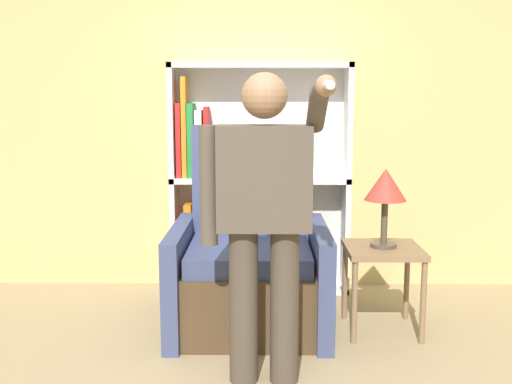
{
  "coord_description": "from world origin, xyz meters",
  "views": [
    {
      "loc": [
        0.04,
        -2.64,
        1.48
      ],
      "look_at": [
        0.0,
        0.7,
        0.95
      ],
      "focal_mm": 42.0,
      "sensor_mm": 36.0,
      "label": 1
    }
  ],
  "objects_px": {
    "bookcase": "(239,187)",
    "person_standing": "(264,208)",
    "armchair": "(250,266)",
    "table_lamp": "(385,188)",
    "side_table": "(383,260)"
  },
  "relations": [
    {
      "from": "armchair",
      "to": "table_lamp",
      "type": "relative_size",
      "value": 2.6
    },
    {
      "from": "bookcase",
      "to": "armchair",
      "type": "relative_size",
      "value": 1.34
    },
    {
      "from": "person_standing",
      "to": "armchair",
      "type": "bearing_deg",
      "value": 96.16
    },
    {
      "from": "table_lamp",
      "to": "person_standing",
      "type": "bearing_deg",
      "value": -136.82
    },
    {
      "from": "person_standing",
      "to": "table_lamp",
      "type": "relative_size",
      "value": 3.22
    },
    {
      "from": "bookcase",
      "to": "person_standing",
      "type": "xyz_separation_m",
      "value": [
        0.19,
        -1.55,
        0.12
      ]
    },
    {
      "from": "bookcase",
      "to": "table_lamp",
      "type": "bearing_deg",
      "value": -41.83
    },
    {
      "from": "armchair",
      "to": "table_lamp",
      "type": "distance_m",
      "value": 1.01
    },
    {
      "from": "table_lamp",
      "to": "armchair",
      "type": "bearing_deg",
      "value": 171.4
    },
    {
      "from": "person_standing",
      "to": "bookcase",
      "type": "bearing_deg",
      "value": 96.96
    },
    {
      "from": "side_table",
      "to": "table_lamp",
      "type": "relative_size",
      "value": 1.11
    },
    {
      "from": "armchair",
      "to": "table_lamp",
      "type": "bearing_deg",
      "value": -8.6
    },
    {
      "from": "bookcase",
      "to": "person_standing",
      "type": "height_order",
      "value": "bookcase"
    },
    {
      "from": "person_standing",
      "to": "side_table",
      "type": "bearing_deg",
      "value": 43.18
    },
    {
      "from": "armchair",
      "to": "person_standing",
      "type": "distance_m",
      "value": 1.0
    }
  ]
}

